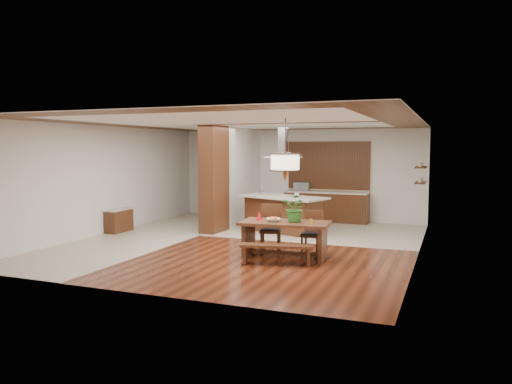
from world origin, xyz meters
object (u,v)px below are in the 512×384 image
at_px(hallway_console, 119,221).
at_px(dining_bench, 277,255).
at_px(island_cup, 297,195).
at_px(microwave, 302,186).
at_px(pendant_lantern, 285,150).
at_px(kitchen_island, 283,214).
at_px(dining_table, 285,231).
at_px(range_hood, 283,142).
at_px(dining_chair_right, 311,233).
at_px(fruit_bowl, 273,220).
at_px(dining_chair_left, 271,228).
at_px(foliage_plant, 296,208).

relative_size(hallway_console, dining_bench, 0.61).
bearing_deg(island_cup, microwave, 103.43).
xyz_separation_m(pendant_lantern, kitchen_island, (-1.05, 3.01, -1.73)).
distance_m(dining_table, kitchen_island, 3.19).
height_order(hallway_console, range_hood, range_hood).
height_order(dining_chair_right, fruit_bowl, dining_chair_right).
distance_m(dining_table, dining_chair_left, 0.73).
bearing_deg(hallway_console, dining_chair_left, -10.51).
bearing_deg(foliage_plant, fruit_bowl, -163.95).
bearing_deg(hallway_console, microwave, 44.63).
xyz_separation_m(dining_bench, dining_chair_right, (0.36, 1.26, 0.26)).
distance_m(dining_table, range_hood, 3.71).
bearing_deg(dining_table, dining_bench, -85.36).
distance_m(dining_table, microwave, 5.52).
bearing_deg(microwave, dining_chair_right, -79.93).
bearing_deg(microwave, pendant_lantern, -86.01).
bearing_deg(dining_bench, foliage_plant, 76.28).
bearing_deg(dining_chair_right, fruit_bowl, -133.49).
distance_m(hallway_console, dining_chair_left, 4.81).
xyz_separation_m(dining_table, dining_chair_left, (-0.50, 0.52, -0.04)).
relative_size(dining_chair_right, island_cup, 7.29).
xyz_separation_m(dining_bench, foliage_plant, (0.17, 0.69, 0.86)).
height_order(dining_chair_left, kitchen_island, dining_chair_left).
relative_size(dining_chair_left, pendant_lantern, 0.79).
relative_size(dining_table, foliage_plant, 3.22).
height_order(dining_bench, pendant_lantern, pendant_lantern).
xyz_separation_m(kitchen_island, range_hood, (0.00, 0.00, 1.95)).
distance_m(hallway_console, microwave, 5.70).
bearing_deg(fruit_bowl, dining_bench, -64.33).
bearing_deg(fruit_bowl, kitchen_island, 104.95).
height_order(dining_chair_right, pendant_lantern, pendant_lantern).
distance_m(dining_chair_right, pendant_lantern, 1.92).
bearing_deg(hallway_console, island_cup, 17.86).
bearing_deg(foliage_plant, dining_bench, -103.72).
distance_m(dining_chair_right, island_cup, 2.58).
bearing_deg(pendant_lantern, microwave, 102.73).
xyz_separation_m(hallway_console, kitchen_island, (4.18, 1.61, 0.20)).
xyz_separation_m(dining_chair_left, fruit_bowl, (0.28, -0.62, 0.28)).
distance_m(pendant_lantern, kitchen_island, 3.63).
relative_size(dining_bench, fruit_bowl, 4.99).
height_order(fruit_bowl, microwave, microwave).
height_order(dining_table, foliage_plant, foliage_plant).
distance_m(foliage_plant, fruit_bowl, 0.53).
xyz_separation_m(dining_bench, fruit_bowl, (-0.27, 0.57, 0.60)).
height_order(kitchen_island, island_cup, island_cup).
xyz_separation_m(hallway_console, range_hood, (4.18, 1.61, 2.15)).
xyz_separation_m(hallway_console, dining_chair_left, (4.73, -0.88, 0.20)).
bearing_deg(hallway_console, foliage_plant, -14.07).
relative_size(dining_table, pendant_lantern, 1.45).
xyz_separation_m(hallway_console, dining_chair_right, (5.64, -0.80, 0.15)).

